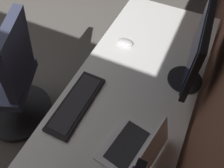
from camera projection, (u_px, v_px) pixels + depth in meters
desk at (120, 118)px, 1.28m from camera, size 2.04×0.70×0.73m
monitor_secondary at (197, 49)px, 1.14m from camera, size 0.48×0.20×0.45m
laptop_leftmost at (136, 148)px, 1.06m from camera, size 0.32×0.29×0.20m
keyboard_main at (76, 103)px, 1.24m from camera, size 0.42×0.15×0.02m
mouse_main at (126, 42)px, 1.52m from camera, size 0.06×0.10×0.03m
office_chair at (11, 83)px, 1.68m from camera, size 0.57×0.61×0.97m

